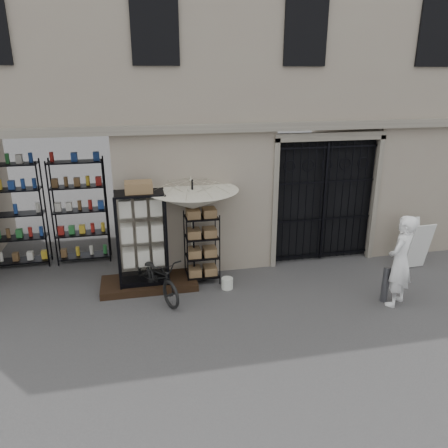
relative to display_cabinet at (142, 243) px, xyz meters
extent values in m
plane|color=black|center=(2.49, -1.54, -1.02)|extent=(80.00, 80.00, 0.00)
cube|color=gray|center=(2.49, 2.46, 3.48)|extent=(14.00, 4.00, 9.00)
cube|color=black|center=(-2.01, 1.26, 0.48)|extent=(3.00, 1.70, 3.00)
cube|color=black|center=(-2.06, 1.76, 0.23)|extent=(2.70, 0.50, 2.50)
cube|color=black|center=(4.24, 0.74, 0.48)|extent=(2.50, 0.06, 3.00)
cube|color=black|center=(4.24, 0.58, 0.43)|extent=(0.05, 0.05, 2.80)
cube|color=black|center=(0.09, 0.01, -0.94)|extent=(2.00, 0.90, 0.15)
cube|color=black|center=(0.00, 0.01, -0.82)|extent=(1.12, 0.94, 0.11)
cube|color=silver|center=(0.12, -0.27, 0.10)|extent=(0.83, 0.38, 1.81)
cube|color=silver|center=(0.00, 0.01, -0.01)|extent=(0.92, 0.73, 1.51)
cube|color=olive|center=(0.00, 0.01, 1.12)|extent=(0.66, 0.59, 0.22)
cube|color=black|center=(1.24, 0.05, -0.24)|extent=(0.79, 0.66, 1.56)
cube|color=olive|center=(1.24, 0.05, -0.29)|extent=(0.67, 0.54, 1.17)
cylinder|color=black|center=(1.08, 0.11, 0.11)|extent=(0.05, 0.05, 2.27)
imported|color=silver|center=(1.08, 0.11, 0.94)|extent=(2.22, 2.24, 1.53)
cylinder|color=beige|center=(1.70, -0.42, -0.90)|extent=(0.28, 0.28, 0.23)
imported|color=black|center=(0.24, -0.48, -1.02)|extent=(0.91, 1.06, 1.71)
cylinder|color=#55565C|center=(4.64, -1.60, -0.65)|extent=(0.16, 0.16, 0.74)
imported|color=white|center=(4.79, -1.75, -1.02)|extent=(1.59, 1.88, 0.44)
cube|color=silver|center=(6.19, -0.42, -0.44)|extent=(0.54, 0.29, 1.11)
cube|color=silver|center=(6.18, -0.08, -0.44)|extent=(0.54, 0.29, 1.11)
camera|label=1|loc=(-0.11, -8.52, 3.28)|focal=35.00mm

